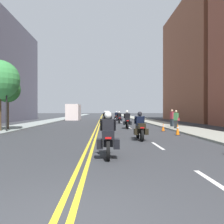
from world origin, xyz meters
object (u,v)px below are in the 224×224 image
Objects in this scene: motorcycle_5 at (119,118)px; street_tree_0 at (0,80)px; parked_truck at (74,113)px; street_tree_1 at (7,90)px; motorcycle_4 at (106,119)px; motorcycle_0 at (108,138)px; motorcycle_6 at (105,117)px; motorcycle_7 at (116,117)px; traffic_cone_2 at (178,129)px; motorcycle_2 at (108,124)px; traffic_cone_1 at (163,127)px; pedestrian_1 at (176,120)px; motorcycle_3 at (127,121)px; pedestrian_0 at (172,118)px; traffic_light_near at (6,88)px; motorcycle_1 at (140,128)px.

street_tree_0 is (-9.93, -13.31, 3.32)m from motorcycle_5.
street_tree_1 is at bearing -96.20° from parked_truck.
parked_truck is at bearing 111.49° from motorcycle_4.
motorcycle_0 is 0.99× the size of motorcycle_6.
traffic_cone_2 is (2.78, -25.38, -0.27)m from motorcycle_7.
street_tree_1 reaches higher than parked_truck.
traffic_cone_1 is (4.42, 1.18, -0.35)m from motorcycle_2.
parked_truck reaches higher than pedestrian_1.
motorcycle_3 is 1.07× the size of motorcycle_4.
motorcycle_0 is at bearing -91.46° from motorcycle_2.
pedestrian_0 reaches higher than motorcycle_5.
pedestrian_0 is at bearing -61.08° from parked_truck.
motorcycle_0 is 14.13m from motorcycle_3.
street_tree_0 is (-8.07, -18.17, 3.31)m from motorcycle_6.
pedestrian_0 is (6.33, -4.43, 0.25)m from motorcycle_4.
parked_truck is (-10.16, 25.71, 0.95)m from traffic_cone_1.
parked_truck is (2.47, 26.22, -2.70)m from street_tree_0.
motorcycle_7 is (1.97, 4.48, 0.01)m from motorcycle_6.
parked_truck is at bearing 109.67° from traffic_cone_2.
motorcycle_6 is 18.25m from traffic_cone_1.
motorcycle_5 is 1.33× the size of pedestrian_1.
pedestrian_1 is at bearing 9.89° from traffic_light_near.
motorcycle_0 is 1.28× the size of pedestrian_0.
motorcycle_3 is 1.38× the size of pedestrian_1.
motorcycle_2 is 6.44m from pedestrian_1.
traffic_light_near is (-9.26, -13.71, 2.69)m from motorcycle_5.
parked_truck is at bearing 159.05° from pedestrian_1.
motorcycle_0 is 1.00× the size of motorcycle_7.
street_tree_0 reaches higher than traffic_cone_2.
motorcycle_3 is at bearing 9.18° from street_tree_1.
motorcycle_3 reaches higher than motorcycle_0.
traffic_cone_1 is at bearing -68.44° from parked_truck.
traffic_light_near reaches higher than traffic_cone_1.
street_tree_0 is at bearing -128.90° from motorcycle_4.
motorcycle_3 is 0.42× the size of street_tree_0.
motorcycle_6 is (-0.15, 18.84, -0.01)m from motorcycle_2.
motorcycle_1 is 1.01× the size of motorcycle_7.
motorcycle_0 is 15.07m from street_tree_1.
pedestrian_0 is 0.32× the size of street_tree_0.
motorcycle_6 is at bearing 102.81° from traffic_cone_2.
motorcycle_4 reaches higher than motorcycle_5.
traffic_cone_1 is at bearing -76.04° from motorcycle_6.
motorcycle_3 is (0.12, 8.92, 0.04)m from motorcycle_1.
street_tree_1 is at bearing -104.85° from pedestrian_0.
motorcycle_0 is 0.50× the size of street_tree_1.
traffic_cone_1 is at bearing -92.09° from pedestrian_1.
pedestrian_0 reaches higher than motorcycle_7.
motorcycle_0 is 9.72m from motorcycle_2.
motorcycle_1 is at bearing -49.59° from pedestrian_0.
motorcycle_6 is at bearing 63.11° from street_tree_1.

